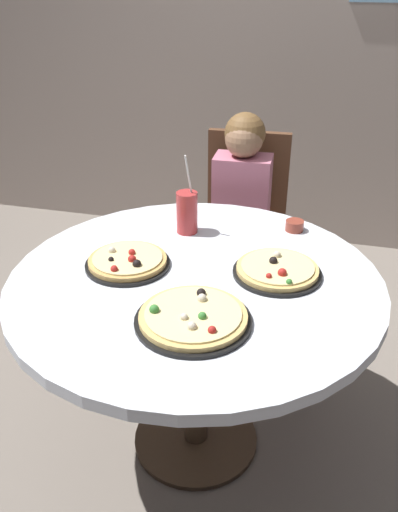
{
  "coord_description": "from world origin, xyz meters",
  "views": [
    {
      "loc": [
        0.39,
        -1.45,
        1.65
      ],
      "look_at": [
        0.0,
        0.05,
        0.8
      ],
      "focal_mm": 37.36,
      "sensor_mm": 36.0,
      "label": 1
    }
  ],
  "objects_px": {
    "pizza_cheese": "(277,270)",
    "dining_table": "(195,301)",
    "pizza_pepperoni": "(193,317)",
    "diner_child": "(238,244)",
    "soda_cup": "(187,212)",
    "chair_wooden": "(244,219)",
    "pizza_veggie": "(128,261)",
    "sauce_bowl": "(295,226)"
  },
  "relations": [
    {
      "from": "diner_child",
      "to": "sauce_bowl",
      "type": "bearing_deg",
      "value": -51.03
    },
    {
      "from": "dining_table",
      "to": "pizza_cheese",
      "type": "relative_size",
      "value": 4.19
    },
    {
      "from": "pizza_pepperoni",
      "to": "soda_cup",
      "type": "distance_m",
      "value": 0.59
    },
    {
      "from": "dining_table",
      "to": "chair_wooden",
      "type": "bearing_deg",
      "value": 90.19
    },
    {
      "from": "pizza_veggie",
      "to": "pizza_cheese",
      "type": "bearing_deg",
      "value": 7.93
    },
    {
      "from": "pizza_veggie",
      "to": "pizza_cheese",
      "type": "relative_size",
      "value": 0.98
    },
    {
      "from": "pizza_veggie",
      "to": "sauce_bowl",
      "type": "distance_m",
      "value": 0.67
    },
    {
      "from": "dining_table",
      "to": "sauce_bowl",
      "type": "distance_m",
      "value": 0.53
    },
    {
      "from": "pizza_veggie",
      "to": "chair_wooden",
      "type": "bearing_deg",
      "value": 75.95
    },
    {
      "from": "sauce_bowl",
      "to": "pizza_veggie",
      "type": "bearing_deg",
      "value": -141.13
    },
    {
      "from": "pizza_cheese",
      "to": "pizza_pepperoni",
      "type": "distance_m",
      "value": 0.38
    },
    {
      "from": "diner_child",
      "to": "pizza_cheese",
      "type": "bearing_deg",
      "value": -69.75
    },
    {
      "from": "dining_table",
      "to": "pizza_pepperoni",
      "type": "xyz_separation_m",
      "value": [
        0.06,
        -0.25,
        0.11
      ]
    },
    {
      "from": "sauce_bowl",
      "to": "dining_table",
      "type": "bearing_deg",
      "value": -123.11
    },
    {
      "from": "pizza_veggie",
      "to": "pizza_cheese",
      "type": "height_order",
      "value": "same"
    },
    {
      "from": "pizza_pepperoni",
      "to": "soda_cup",
      "type": "height_order",
      "value": "soda_cup"
    },
    {
      "from": "pizza_veggie",
      "to": "pizza_pepperoni",
      "type": "bearing_deg",
      "value": -40.84
    },
    {
      "from": "diner_child",
      "to": "sauce_bowl",
      "type": "distance_m",
      "value": 0.53
    },
    {
      "from": "chair_wooden",
      "to": "sauce_bowl",
      "type": "height_order",
      "value": "chair_wooden"
    },
    {
      "from": "diner_child",
      "to": "sauce_bowl",
      "type": "xyz_separation_m",
      "value": [
        0.28,
        -0.34,
        0.29
      ]
    },
    {
      "from": "soda_cup",
      "to": "pizza_cheese",
      "type": "bearing_deg",
      "value": -32.16
    },
    {
      "from": "pizza_pepperoni",
      "to": "pizza_veggie",
      "type": "bearing_deg",
      "value": 139.16
    },
    {
      "from": "diner_child",
      "to": "sauce_bowl",
      "type": "relative_size",
      "value": 15.46
    },
    {
      "from": "pizza_veggie",
      "to": "sauce_bowl",
      "type": "xyz_separation_m",
      "value": [
        0.52,
        0.42,
        0.0
      ]
    },
    {
      "from": "chair_wooden",
      "to": "pizza_pepperoni",
      "type": "bearing_deg",
      "value": -87.01
    },
    {
      "from": "diner_child",
      "to": "pizza_veggie",
      "type": "xyz_separation_m",
      "value": [
        -0.24,
        -0.76,
        0.28
      ]
    },
    {
      "from": "diner_child",
      "to": "soda_cup",
      "type": "xyz_separation_m",
      "value": [
        -0.12,
        -0.46,
        0.35
      ]
    },
    {
      "from": "pizza_pepperoni",
      "to": "diner_child",
      "type": "bearing_deg",
      "value": 93.21
    },
    {
      "from": "pizza_veggie",
      "to": "soda_cup",
      "type": "distance_m",
      "value": 0.33
    },
    {
      "from": "chair_wooden",
      "to": "diner_child",
      "type": "bearing_deg",
      "value": -88.2
    },
    {
      "from": "pizza_cheese",
      "to": "dining_table",
      "type": "bearing_deg",
      "value": -162.76
    },
    {
      "from": "pizza_veggie",
      "to": "sauce_bowl",
      "type": "bearing_deg",
      "value": 38.87
    },
    {
      "from": "chair_wooden",
      "to": "soda_cup",
      "type": "height_order",
      "value": "soda_cup"
    },
    {
      "from": "pizza_cheese",
      "to": "sauce_bowl",
      "type": "height_order",
      "value": "pizza_cheese"
    },
    {
      "from": "soda_cup",
      "to": "sauce_bowl",
      "type": "height_order",
      "value": "soda_cup"
    },
    {
      "from": "dining_table",
      "to": "diner_child",
      "type": "xyz_separation_m",
      "value": [
        0.0,
        0.77,
        -0.17
      ]
    },
    {
      "from": "chair_wooden",
      "to": "soda_cup",
      "type": "relative_size",
      "value": 3.1
    },
    {
      "from": "dining_table",
      "to": "soda_cup",
      "type": "relative_size",
      "value": 4.0
    },
    {
      "from": "chair_wooden",
      "to": "sauce_bowl",
      "type": "relative_size",
      "value": 13.57
    },
    {
      "from": "soda_cup",
      "to": "sauce_bowl",
      "type": "distance_m",
      "value": 0.42
    },
    {
      "from": "diner_child",
      "to": "pizza_veggie",
      "type": "height_order",
      "value": "diner_child"
    },
    {
      "from": "pizza_cheese",
      "to": "sauce_bowl",
      "type": "relative_size",
      "value": 4.19
    }
  ]
}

